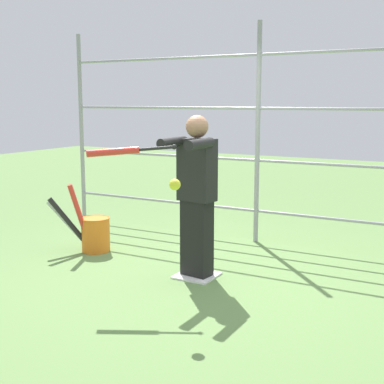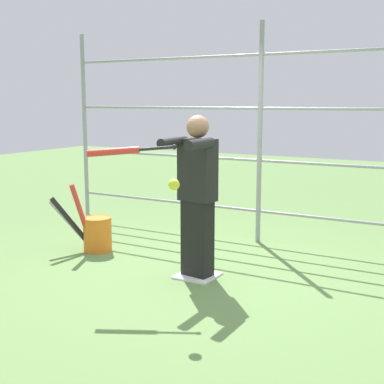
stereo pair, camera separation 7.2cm
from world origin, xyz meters
name	(u,v)px [view 2 (the right image)]	position (x,y,z in m)	size (l,w,h in m)	color
ground_plane	(197,276)	(0.00, 0.00, 0.00)	(24.00, 24.00, 0.00)	#608447
home_plate	(197,275)	(0.00, 0.00, 0.01)	(0.40, 0.40, 0.02)	white
fence_backstop	(260,135)	(0.00, -1.60, 1.38)	(5.76, 0.06, 2.76)	#939399
batter	(197,191)	(0.00, 0.02, 0.90)	(0.42, 0.60, 1.66)	black
baseball_bat_swinging	(121,151)	(0.43, 0.69, 1.34)	(0.74, 0.46, 0.12)	black
softball_in_flight	(174,185)	(-0.30, 0.94, 1.12)	(0.10, 0.10, 0.10)	yellow
bat_bucket	(94,232)	(1.55, -0.22, 0.23)	(0.71, 0.55, 0.85)	orange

